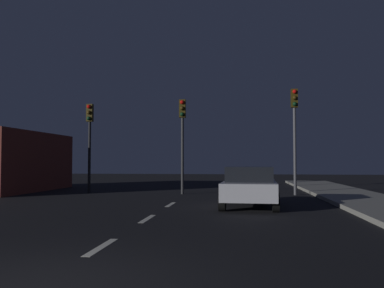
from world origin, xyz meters
TOP-DOWN VIEW (x-y plane):
  - ground_plane at (0.00, 7.00)m, footprint 80.00×80.00m
  - lane_stripe_second at (0.00, 2.60)m, footprint 0.16×1.60m
  - lane_stripe_third at (0.00, 6.40)m, footprint 0.16×1.60m
  - lane_stripe_fourth at (0.00, 10.20)m, footprint 0.16×1.60m
  - traffic_signal_left at (-5.06, 15.10)m, footprint 0.32×0.38m
  - traffic_signal_center at (-0.26, 15.11)m, footprint 0.32×0.38m
  - traffic_signal_right at (5.20, 15.11)m, footprint 0.32×0.38m
  - car_stopped_ahead at (2.92, 9.74)m, footprint 2.08×4.04m

SIDE VIEW (x-z plane):
  - ground_plane at x=0.00m, z-range 0.00..0.00m
  - lane_stripe_second at x=0.00m, z-range 0.00..0.01m
  - lane_stripe_third at x=0.00m, z-range 0.00..0.01m
  - lane_stripe_fourth at x=0.00m, z-range 0.00..0.01m
  - car_stopped_ahead at x=2.92m, z-range 0.02..1.44m
  - traffic_signal_left at x=-5.06m, z-range 0.93..5.48m
  - traffic_signal_center at x=-0.26m, z-range 0.95..5.65m
  - traffic_signal_right at x=5.20m, z-range 1.01..6.13m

